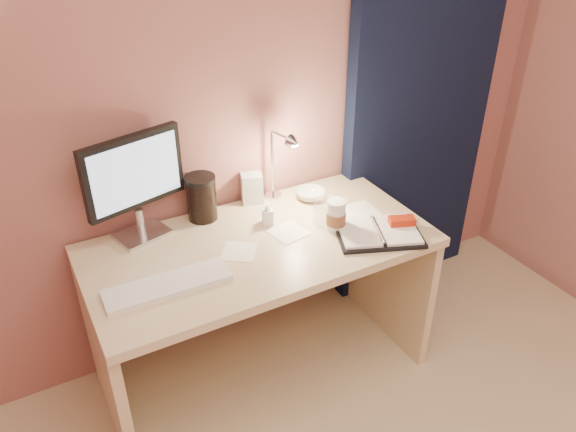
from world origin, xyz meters
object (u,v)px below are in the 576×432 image
keyboard (168,285)px  lotion_bottle (268,213)px  coffee_cup (336,216)px  desk_lamp (277,162)px  monitor (133,178)px  desk (254,277)px  planner (380,231)px  clear_cup (323,210)px  bowl (310,195)px  product_box (252,188)px  dark_jar (202,200)px

keyboard → lotion_bottle: bearing=23.8°
coffee_cup → desk_lamp: bearing=113.8°
monitor → keyboard: monitor is taller
desk → coffee_cup: 0.46m
planner → clear_cup: (-0.17, 0.19, 0.05)m
planner → coffee_cup: 0.19m
keyboard → coffee_cup: 0.75m
keyboard → bowl: 0.84m
bowl → product_box: bearing=157.3°
planner → coffee_cup: size_ratio=3.12×
keyboard → coffee_cup: (0.74, 0.04, 0.05)m
bowl → lotion_bottle: lotion_bottle is taller
coffee_cup → desk_lamp: size_ratio=0.38×
monitor → planner: monitor is taller
clear_cup → desk_lamp: size_ratio=0.37×
monitor → planner: bearing=-43.2°
monitor → product_box: 0.56m
clear_cup → product_box: bearing=120.1°
bowl → product_box: 0.27m
desk → dark_jar: bearing=121.8°
desk → keyboard: bearing=-157.2°
clear_cup → desk_lamp: bearing=114.0°
desk → dark_jar: (-0.13, 0.21, 0.32)m
keyboard → planner: size_ratio=1.10×
lotion_bottle → desk: bearing=-157.5°
monitor → coffee_cup: 0.83m
monitor → clear_cup: monitor is taller
planner → clear_cup: bearing=153.8°
keyboard → coffee_cup: size_ratio=3.43×
planner → lotion_bottle: bearing=163.1°
bowl → desk_lamp: desk_lamp is taller
lotion_bottle → dark_jar: dark_jar is taller
bowl → lotion_bottle: (-0.27, -0.10, 0.03)m
keyboard → dark_jar: dark_jar is taller
planner → lotion_bottle: lotion_bottle is taller
product_box → dark_jar: bearing=-157.1°
planner → coffee_cup: (-0.14, 0.12, 0.05)m
product_box → desk_lamp: size_ratio=0.40×
desk → bowl: bowl is taller
keyboard → product_box: product_box is taller
desk → keyboard: 0.51m
keyboard → product_box: (0.54, 0.42, 0.06)m
coffee_cup → dark_jar: bearing=142.6°
planner → product_box: (-0.35, 0.50, 0.06)m
dark_jar → planner: bearing=-38.3°
dark_jar → lotion_bottle: bearing=-37.6°
bowl → desk_lamp: 0.26m
clear_cup → dark_jar: 0.52m
coffee_cup → desk_lamp: (-0.13, 0.29, 0.15)m
desk_lamp → desk: bearing=-157.0°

